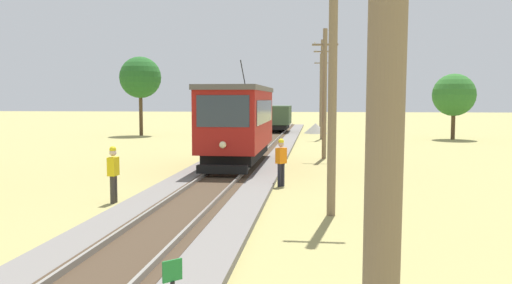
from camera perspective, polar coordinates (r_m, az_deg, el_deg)
name	(u,v)px	position (r m, az deg, el deg)	size (l,w,h in m)	color
red_tram	(238,122)	(24.24, -1.97, 2.27)	(2.60, 8.54, 4.79)	maroon
freight_car	(277,117)	(48.59, 2.36, 2.74)	(2.40, 5.20, 2.31)	#384C33
utility_pole_near_tram	(333,64)	(14.31, 8.44, 8.49)	(1.40, 0.45, 8.17)	#7A664C
utility_pole_mid	(325,93)	(28.30, 7.55, 5.41)	(1.40, 0.49, 6.99)	#7A664C
utility_pole_far	(322,88)	(42.52, 7.27, 5.87)	(1.40, 0.51, 8.04)	#7A664C
utility_pole_distant	(321,91)	(54.35, 7.14, 5.55)	(1.40, 0.37, 7.92)	#7A664C
gravel_pile	(316,128)	(49.55, 6.58, 1.51)	(2.25, 2.25, 0.97)	gray
track_worker	(113,172)	(16.72, -15.42, -3.16)	(0.27, 0.40, 1.78)	#38332D
second_worker	(281,160)	(19.20, 2.78, -2.00)	(0.43, 0.45, 1.78)	black
tree_left_near	(454,95)	(44.56, 20.94, 4.85)	(3.39, 3.39, 5.28)	#4C3823
tree_right_far	(140,78)	(47.48, -12.61, 6.92)	(3.68, 3.68, 7.02)	#4C3823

